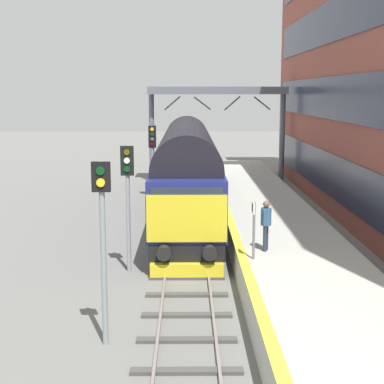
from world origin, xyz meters
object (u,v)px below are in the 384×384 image
object	(u,v)px
signal_post_near	(103,233)
waiting_passenger	(266,221)
diesel_locomotive	(187,169)
platform_number_sign	(254,221)
signal_post_mid	(128,192)
signal_post_far	(152,151)

from	to	relation	value
signal_post_near	waiting_passenger	distance (m)	6.75
signal_post_near	diesel_locomotive	bearing A→B (deg)	81.91
signal_post_near	platform_number_sign	xyz separation A→B (m)	(4.04, 3.96, -0.60)
diesel_locomotive	signal_post_mid	bearing A→B (deg)	-103.72
diesel_locomotive	waiting_passenger	world-z (taller)	diesel_locomotive
signal_post_near	signal_post_mid	size ratio (longest dim) A/B	1.04
waiting_passenger	platform_number_sign	bearing A→B (deg)	172.33
diesel_locomotive	signal_post_mid	world-z (taller)	diesel_locomotive
signal_post_far	platform_number_sign	xyz separation A→B (m)	(4.04, -15.91, -0.56)
signal_post_near	signal_post_mid	world-z (taller)	signal_post_near
signal_post_near	waiting_passenger	size ratio (longest dim) A/B	2.75
platform_number_sign	signal_post_far	bearing A→B (deg)	104.23
signal_post_far	waiting_passenger	distance (m)	15.64
diesel_locomotive	signal_post_mid	xyz separation A→B (m)	(-1.99, -8.14, 0.32)
diesel_locomotive	signal_post_near	xyz separation A→B (m)	(-1.99, -13.99, 0.33)
diesel_locomotive	waiting_passenger	size ratio (longest dim) A/B	11.03
signal_post_near	platform_number_sign	distance (m)	5.68
signal_post_mid	platform_number_sign	size ratio (longest dim) A/B	2.42
signal_post_far	waiting_passenger	bearing A→B (deg)	-73.06
signal_post_mid	diesel_locomotive	bearing A→B (deg)	76.28
signal_post_mid	waiting_passenger	size ratio (longest dim) A/B	2.65
waiting_passenger	signal_post_near	bearing A→B (deg)	157.74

